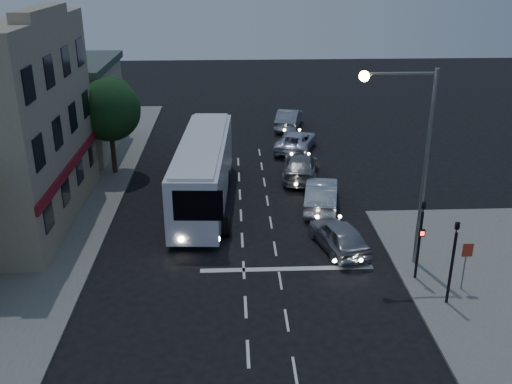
{
  "coord_description": "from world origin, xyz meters",
  "views": [
    {
      "loc": [
        -0.48,
        -20.84,
        13.32
      ],
      "look_at": [
        0.75,
        6.04,
        2.2
      ],
      "focal_mm": 40.0,
      "sensor_mm": 36.0,
      "label": 1
    }
  ],
  "objects_px": {
    "regulatory_sign": "(466,259)",
    "traffic_signal_side": "(454,253)",
    "traffic_signal_main": "(421,231)",
    "car_sedan_c": "(296,141)",
    "streetlight": "(413,148)",
    "car_extra": "(289,119)",
    "tour_bus": "(204,170)",
    "car_sedan_a": "(321,195)",
    "street_tree": "(109,107)",
    "car_sedan_b": "(300,167)",
    "car_suv": "(339,236)"
  },
  "relations": [
    {
      "from": "regulatory_sign",
      "to": "traffic_signal_side",
      "type": "bearing_deg",
      "value": -136.08
    },
    {
      "from": "traffic_signal_main",
      "to": "regulatory_sign",
      "type": "distance_m",
      "value": 2.14
    },
    {
      "from": "car_sedan_c",
      "to": "traffic_signal_side",
      "type": "distance_m",
      "value": 20.99
    },
    {
      "from": "traffic_signal_main",
      "to": "streetlight",
      "type": "xyz_separation_m",
      "value": [
        -0.26,
        1.42,
        3.31
      ]
    },
    {
      "from": "traffic_signal_side",
      "to": "streetlight",
      "type": "relative_size",
      "value": 0.46
    },
    {
      "from": "car_extra",
      "to": "streetlight",
      "type": "height_order",
      "value": "streetlight"
    },
    {
      "from": "traffic_signal_main",
      "to": "regulatory_sign",
      "type": "xyz_separation_m",
      "value": [
        1.7,
        -1.01,
        -0.82
      ]
    },
    {
      "from": "tour_bus",
      "to": "regulatory_sign",
      "type": "relative_size",
      "value": 5.69
    },
    {
      "from": "car_sedan_a",
      "to": "car_extra",
      "type": "xyz_separation_m",
      "value": [
        -0.24,
        16.36,
        0.0
      ]
    },
    {
      "from": "street_tree",
      "to": "car_sedan_b",
      "type": "bearing_deg",
      "value": -6.33
    },
    {
      "from": "streetlight",
      "to": "traffic_signal_main",
      "type": "bearing_deg",
      "value": -79.8
    },
    {
      "from": "car_suv",
      "to": "car_extra",
      "type": "relative_size",
      "value": 0.88
    },
    {
      "from": "car_sedan_a",
      "to": "street_tree",
      "type": "relative_size",
      "value": 0.8
    },
    {
      "from": "car_sedan_a",
      "to": "traffic_signal_main",
      "type": "xyz_separation_m",
      "value": [
        3.0,
        -8.06,
        1.6
      ]
    },
    {
      "from": "car_sedan_b",
      "to": "streetlight",
      "type": "relative_size",
      "value": 0.59
    },
    {
      "from": "car_sedan_b",
      "to": "street_tree",
      "type": "xyz_separation_m",
      "value": [
        -12.18,
        1.35,
        3.72
      ]
    },
    {
      "from": "car_sedan_a",
      "to": "regulatory_sign",
      "type": "distance_m",
      "value": 10.25
    },
    {
      "from": "streetlight",
      "to": "street_tree",
      "type": "height_order",
      "value": "streetlight"
    },
    {
      "from": "traffic_signal_main",
      "to": "tour_bus",
      "type": "bearing_deg",
      "value": 136.81
    },
    {
      "from": "car_sedan_b",
      "to": "traffic_signal_side",
      "type": "distance_m",
      "value": 15.57
    },
    {
      "from": "streetlight",
      "to": "car_extra",
      "type": "bearing_deg",
      "value": 97.39
    },
    {
      "from": "car_extra",
      "to": "streetlight",
      "type": "distance_m",
      "value": 23.7
    },
    {
      "from": "car_sedan_c",
      "to": "regulatory_sign",
      "type": "xyz_separation_m",
      "value": [
        4.99,
        -19.58,
        0.87
      ]
    },
    {
      "from": "car_sedan_b",
      "to": "traffic_signal_main",
      "type": "relative_size",
      "value": 1.3
    },
    {
      "from": "traffic_signal_side",
      "to": "street_tree",
      "type": "bearing_deg",
      "value": 135.5
    },
    {
      "from": "regulatory_sign",
      "to": "tour_bus",
      "type": "bearing_deg",
      "value": 138.41
    },
    {
      "from": "car_sedan_c",
      "to": "car_extra",
      "type": "relative_size",
      "value": 1.05
    },
    {
      "from": "traffic_signal_side",
      "to": "car_extra",
      "type": "bearing_deg",
      "value": 98.49
    },
    {
      "from": "car_suv",
      "to": "car_sedan_c",
      "type": "relative_size",
      "value": 0.84
    },
    {
      "from": "traffic_signal_side",
      "to": "street_tree",
      "type": "xyz_separation_m",
      "value": [
        -16.51,
        16.22,
        2.08
      ]
    },
    {
      "from": "traffic_signal_side",
      "to": "regulatory_sign",
      "type": "height_order",
      "value": "traffic_signal_side"
    },
    {
      "from": "tour_bus",
      "to": "streetlight",
      "type": "xyz_separation_m",
      "value": [
        9.43,
        -7.67,
        3.68
      ]
    },
    {
      "from": "tour_bus",
      "to": "streetlight",
      "type": "bearing_deg",
      "value": -35.9
    },
    {
      "from": "regulatory_sign",
      "to": "streetlight",
      "type": "xyz_separation_m",
      "value": [
        -1.96,
        2.44,
        4.14
      ]
    },
    {
      "from": "car_sedan_b",
      "to": "streetlight",
      "type": "bearing_deg",
      "value": 115.47
    },
    {
      "from": "car_suv",
      "to": "regulatory_sign",
      "type": "bearing_deg",
      "value": 124.36
    },
    {
      "from": "car_sedan_c",
      "to": "car_extra",
      "type": "distance_m",
      "value": 5.85
    },
    {
      "from": "tour_bus",
      "to": "car_sedan_c",
      "type": "height_order",
      "value": "tour_bus"
    },
    {
      "from": "car_sedan_b",
      "to": "car_extra",
      "type": "relative_size",
      "value": 1.07
    },
    {
      "from": "tour_bus",
      "to": "streetlight",
      "type": "height_order",
      "value": "streetlight"
    },
    {
      "from": "traffic_signal_main",
      "to": "street_tree",
      "type": "relative_size",
      "value": 0.66
    },
    {
      "from": "car_sedan_b",
      "to": "traffic_signal_side",
      "type": "bearing_deg",
      "value": 115.32
    },
    {
      "from": "car_sedan_c",
      "to": "car_sedan_b",
      "type": "bearing_deg",
      "value": 104.01
    },
    {
      "from": "car_extra",
      "to": "car_sedan_a",
      "type": "bearing_deg",
      "value": 104.07
    },
    {
      "from": "tour_bus",
      "to": "car_sedan_a",
      "type": "xyz_separation_m",
      "value": [
        6.68,
        -1.03,
        -1.23
      ]
    },
    {
      "from": "car_suv",
      "to": "car_extra",
      "type": "distance_m",
      "value": 21.4
    },
    {
      "from": "car_extra",
      "to": "street_tree",
      "type": "relative_size",
      "value": 0.8
    },
    {
      "from": "car_suv",
      "to": "car_sedan_b",
      "type": "distance_m",
      "value": 9.9
    },
    {
      "from": "car_sedan_a",
      "to": "street_tree",
      "type": "distance_m",
      "value": 14.69
    },
    {
      "from": "car_suv",
      "to": "tour_bus",
      "type": "bearing_deg",
      "value": -56.27
    }
  ]
}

